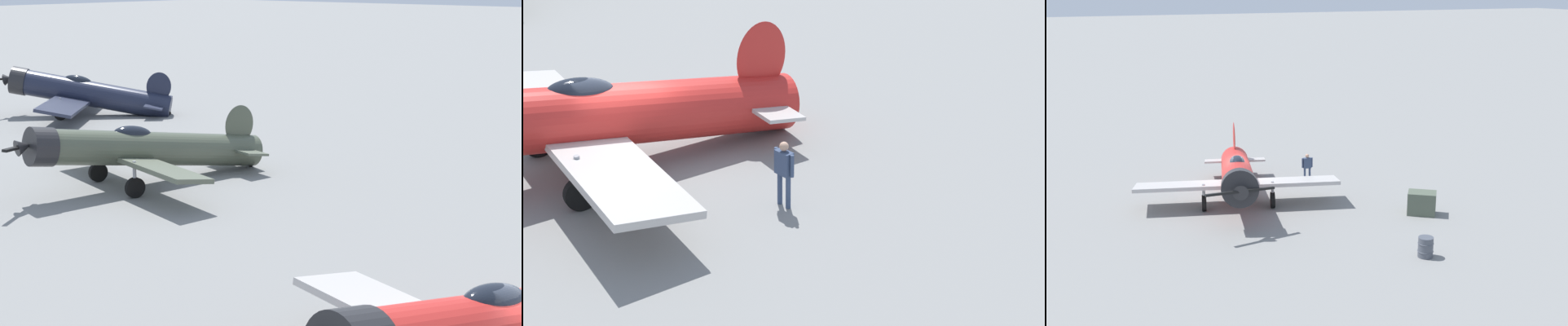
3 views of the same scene
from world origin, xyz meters
TOP-DOWN VIEW (x-y plane):
  - airplane_mid_apron at (18.82, -6.54)m, footprint 10.12×11.84m
  - airplane_far_line at (34.38, -15.69)m, footprint 9.85×10.33m

SIDE VIEW (x-z plane):
  - airplane_far_line at x=34.38m, z-range -0.32..3.01m
  - airplane_mid_apron at x=18.82m, z-range 0.02..2.95m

